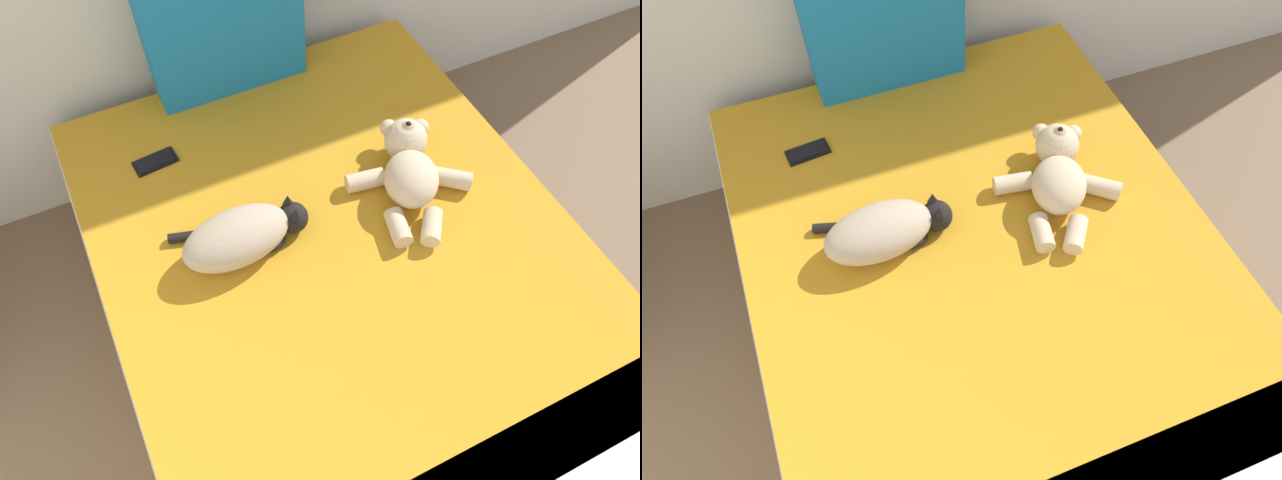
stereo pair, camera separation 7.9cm
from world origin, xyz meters
The scene contains 5 objects.
bed centered at (1.43, 3.28, 0.25)m, with size 1.50×1.95×0.51m.
patterned_cushion centered at (1.39, 4.16, 0.76)m, with size 0.56×0.14×0.48m.
cat centered at (1.15, 3.43, 0.59)m, with size 0.43×0.25×0.15m.
teddy_bear centered at (1.74, 3.44, 0.58)m, with size 0.40×0.49×0.16m.
cell_phone centered at (1.00, 3.89, 0.52)m, with size 0.15×0.09×0.01m.
Camera 1 is at (0.94, 2.46, 2.04)m, focal length 32.54 mm.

